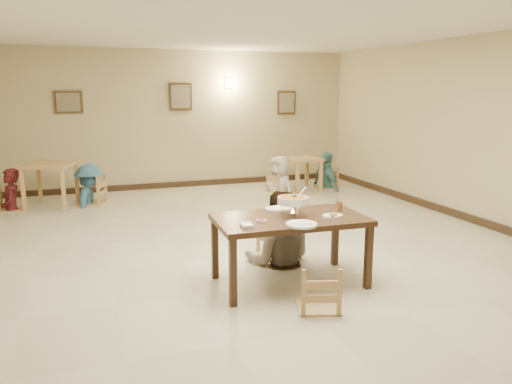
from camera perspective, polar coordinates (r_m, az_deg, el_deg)
name	(u,v)px	position (r m, az deg, el deg)	size (l,w,h in m)	color
floor	(249,254)	(6.67, -0.82, -7.08)	(10.00, 10.00, 0.00)	beige
ceiling	(248,17)	(6.39, -0.90, 19.36)	(10.00, 10.00, 0.00)	silver
wall_back	(176,120)	(11.20, -9.09, 8.16)	(10.00, 10.00, 0.00)	#C3B58B
wall_right	(496,132)	(8.51, 25.77, 6.15)	(10.00, 10.00, 0.00)	#C3B58B
baseboard_back	(179,184)	(11.34, -8.83, 0.87)	(8.00, 0.06, 0.12)	#322215
baseboard_right	(486,224)	(8.72, 24.81, -3.30)	(0.06, 10.00, 0.12)	#322215
picture_a	(68,102)	(10.96, -20.66, 9.60)	(0.55, 0.04, 0.45)	#3D2C19
picture_b	(181,97)	(11.16, -8.62, 10.73)	(0.50, 0.04, 0.60)	#3D2C19
picture_c	(287,103)	(11.89, 3.51, 10.15)	(0.45, 0.04, 0.55)	#3D2C19
wall_sconce	(229,83)	(11.42, -3.11, 12.36)	(0.16, 0.05, 0.22)	#FFD88C
main_table	(290,224)	(5.51, 3.90, -3.67)	(1.67, 0.97, 0.77)	#3D2616
chair_far	(274,218)	(6.32, 2.11, -3.02)	(0.51, 0.51, 1.09)	tan
chair_near	(319,266)	(4.98, 7.21, -8.39)	(0.42, 0.42, 0.88)	tan
main_diner	(280,191)	(6.14, 2.73, 0.12)	(0.89, 0.69, 1.83)	gray
curry_warmer	(293,201)	(5.47, 4.24, -0.98)	(0.38, 0.34, 0.30)	silver
rice_plate_far	(279,208)	(5.80, 2.60, -1.89)	(0.32, 0.32, 0.07)	white
rice_plate_near	(302,224)	(5.14, 5.23, -3.67)	(0.32, 0.32, 0.07)	white
fried_plate	(333,215)	(5.54, 8.74, -2.64)	(0.23, 0.23, 0.05)	white
chili_dish	(262,220)	(5.28, 0.63, -3.26)	(0.11, 0.11, 0.02)	white
napkin_cutlery	(247,225)	(5.09, -1.07, -3.81)	(0.15, 0.23, 0.03)	white
drink_glass	(339,205)	(5.82, 9.49, -1.50)	(0.07, 0.07, 0.14)	white
bg_table_left	(50,170)	(9.92, -22.51, 2.30)	(1.05, 1.05, 0.83)	tan
bg_table_right	(302,164)	(10.91, 5.34, 3.22)	(0.76, 0.76, 0.70)	tan
bg_chair_ll	(10,187)	(9.97, -26.33, 0.54)	(0.41, 0.41, 0.88)	tan
bg_chair_lr	(89,177)	(9.95, -18.51, 1.64)	(0.50, 0.50, 1.06)	tan
bg_chair_rl	(279,171)	(10.66, 2.67, 2.37)	(0.41, 0.41, 0.87)	tan
bg_chair_rr	(326,169)	(11.14, 8.05, 2.66)	(0.41, 0.41, 0.87)	tan
bg_diner_a	(8,169)	(9.92, -26.50, 2.40)	(0.56, 0.37, 1.53)	#51161D
bg_diner_b	(88,164)	(9.91, -18.61, 3.06)	(1.00, 0.57, 1.55)	teal
bg_diner_c	(279,156)	(10.62, 2.68, 4.14)	(0.75, 0.49, 1.54)	silver
bg_diner_d	(327,152)	(11.09, 8.10, 4.56)	(0.95, 0.39, 1.62)	teal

